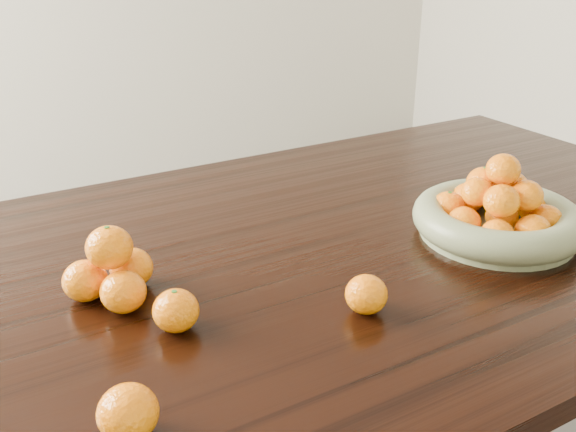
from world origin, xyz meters
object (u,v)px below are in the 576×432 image
orange_pyramid (112,271)px  fruit_bowl (498,215)px  dining_table (271,302)px  loose_orange_0 (176,311)px

orange_pyramid → fruit_bowl: bearing=-11.3°
dining_table → orange_pyramid: orange_pyramid is taller
dining_table → loose_orange_0: bearing=-150.2°
orange_pyramid → loose_orange_0: orange_pyramid is taller
loose_orange_0 → fruit_bowl: bearing=-0.6°
dining_table → fruit_bowl: size_ratio=6.55×
dining_table → orange_pyramid: size_ratio=14.25×
dining_table → orange_pyramid: 0.30m
orange_pyramid → loose_orange_0: bearing=-68.1°
fruit_bowl → loose_orange_0: size_ratio=4.67×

